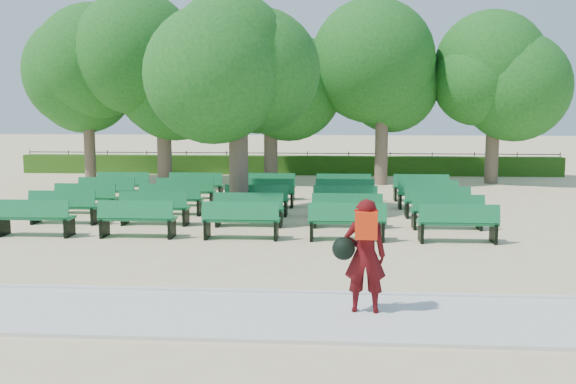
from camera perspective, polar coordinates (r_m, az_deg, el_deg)
The scene contains 9 objects.
ground at distance 17.26m, azimuth -3.62°, elevation -3.16°, with size 120.00×120.00×0.00m, color #D2BC8B.
paving at distance 10.19m, azimuth -9.35°, elevation -10.62°, with size 30.00×2.20×0.06m, color silver.
curb at distance 11.25m, azimuth -7.98°, elevation -8.74°, with size 30.00×0.12×0.10m, color silver.
hedge at distance 31.01m, azimuth -0.13°, elevation 2.41°, with size 26.00×0.70×0.90m, color #2A5616.
fence at distance 31.45m, azimuth -0.08°, elevation 1.66°, with size 26.00×0.10×1.02m, color black, non-canonical shape.
tree_line at distance 27.09m, azimuth -0.77°, elevation 0.72°, with size 21.80×6.80×7.04m, color #1B5D1B, non-canonical shape.
bench_array at distance 19.11m, azimuth -2.62°, elevation -1.82°, with size 1.90×0.70×1.18m.
tree_among at distance 18.31m, azimuth -4.49°, elevation 11.11°, with size 4.49×4.49×6.40m.
person at distance 9.88m, azimuth 6.71°, elevation -5.49°, with size 0.83×0.51×1.76m.
Camera 1 is at (2.32, -16.81, 3.17)m, focal length 40.00 mm.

